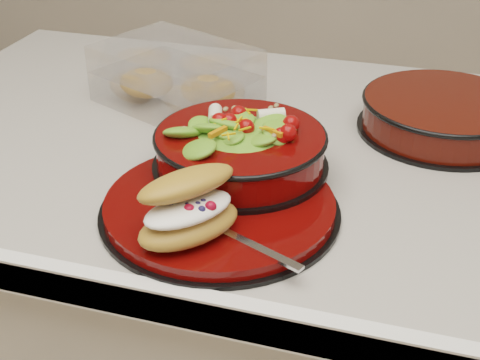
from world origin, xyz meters
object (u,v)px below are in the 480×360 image
(fork, at_px, (243,241))
(pastry_box, at_px, (176,77))
(island_counter, at_px, (268,359))
(salad_bowl, at_px, (240,143))
(dinner_plate, at_px, (220,207))
(croissant, at_px, (190,208))
(extra_bowl, at_px, (444,114))

(fork, relative_size, pastry_box, 0.49)
(island_counter, bearing_deg, pastry_box, 153.94)
(salad_bowl, height_order, pastry_box, salad_bowl)
(island_counter, xyz_separation_m, dinner_plate, (-0.02, -0.21, 0.46))
(croissant, bearing_deg, pastry_box, 61.02)
(dinner_plate, relative_size, fork, 2.09)
(dinner_plate, relative_size, croissant, 1.94)
(pastry_box, relative_size, extra_bowl, 1.13)
(dinner_plate, bearing_deg, extra_bowl, 51.25)
(fork, relative_size, extra_bowl, 0.56)
(croissant, bearing_deg, extra_bowl, 3.91)
(dinner_plate, distance_m, fork, 0.09)
(extra_bowl, bearing_deg, island_counter, -155.41)
(fork, distance_m, pastry_box, 0.44)
(salad_bowl, bearing_deg, island_counter, 82.06)
(croissant, bearing_deg, salad_bowl, 34.58)
(island_counter, relative_size, salad_bowl, 5.32)
(salad_bowl, height_order, extra_bowl, salad_bowl)
(pastry_box, bearing_deg, salad_bowl, -27.63)
(island_counter, height_order, pastry_box, pastry_box)
(dinner_plate, xyz_separation_m, salad_bowl, (0.00, 0.09, 0.05))
(croissant, distance_m, extra_bowl, 0.47)
(extra_bowl, bearing_deg, salad_bowl, -137.85)
(island_counter, height_order, extra_bowl, extra_bowl)
(dinner_plate, distance_m, croissant, 0.09)
(croissant, relative_size, fork, 1.08)
(fork, height_order, pastry_box, pastry_box)
(island_counter, xyz_separation_m, croissant, (-0.03, -0.28, 0.50))
(extra_bowl, bearing_deg, dinner_plate, -128.75)
(dinner_plate, height_order, fork, fork)
(salad_bowl, xyz_separation_m, croissant, (-0.01, -0.16, -0.00))
(island_counter, distance_m, pastry_box, 0.53)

